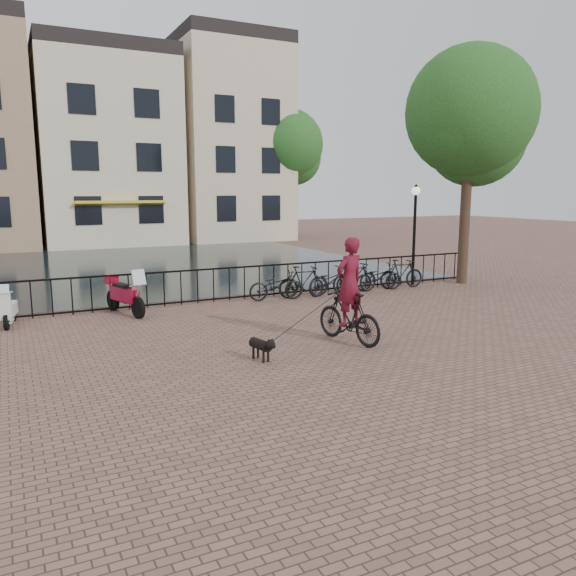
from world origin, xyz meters
name	(u,v)px	position (x,y,z in m)	size (l,w,h in m)	color
ground	(364,381)	(0.00, 0.00, 0.00)	(100.00, 100.00, 0.00)	brown
canal_water	(145,265)	(0.00, 17.30, 0.00)	(20.00, 20.00, 0.00)	black
railing	(214,285)	(0.00, 8.00, 0.50)	(20.00, 0.05, 1.02)	black
canal_house_mid	(105,149)	(0.50, 30.00, 5.90)	(8.00, 9.50, 11.80)	#C4BD94
canal_house_right	(223,142)	(8.50, 30.00, 6.65)	(7.00, 9.00, 13.30)	#C1AE8F
tree_near_right	(471,112)	(9.20, 7.30, 5.97)	(4.48, 4.48, 8.24)	black
tree_far_right	(288,145)	(12.00, 27.00, 6.35)	(4.76, 4.76, 8.76)	black
lamp_post	(415,218)	(7.20, 7.60, 2.38)	(0.30, 0.30, 3.45)	black
cyclist	(349,296)	(1.16, 2.32, 1.03)	(0.96, 2.06, 2.71)	black
dog	(261,348)	(-1.13, 1.95, 0.25)	(0.40, 0.79, 0.51)	black
motorcycle	(124,290)	(-2.71, 7.44, 0.66)	(0.97, 1.91, 1.33)	maroon
scooter	(9,303)	(-5.53, 7.40, 0.57)	(0.55, 1.27, 1.14)	silver
parked_bike_0	(276,286)	(1.80, 7.40, 0.45)	(0.60, 1.72, 0.90)	black
parked_bike_1	(304,282)	(2.75, 7.40, 0.50)	(0.47, 1.66, 1.00)	black
parked_bike_2	(330,281)	(3.70, 7.40, 0.45)	(0.60, 1.72, 0.90)	black
parked_bike_3	(355,278)	(4.65, 7.40, 0.50)	(0.47, 1.66, 1.00)	black
parked_bike_4	(379,277)	(5.60, 7.40, 0.45)	(0.60, 1.72, 0.90)	black
parked_bike_5	(401,274)	(6.55, 7.40, 0.50)	(0.47, 1.66, 1.00)	black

